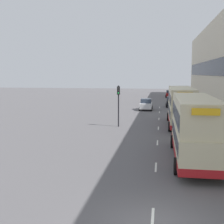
# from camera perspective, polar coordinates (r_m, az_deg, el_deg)

# --- Properties ---
(ground_plane) EXTENTS (220.00, 220.00, 0.00)m
(ground_plane) POSITION_cam_1_polar(r_m,az_deg,el_deg) (13.06, 7.38, -19.66)
(ground_plane) COLOR #5B595B
(pavement) EXTENTS (5.00, 93.00, 0.14)m
(pavement) POSITION_cam_1_polar(r_m,az_deg,el_deg) (50.89, 16.01, 0.25)
(pavement) COLOR #A39E93
(pavement) RESTS_ON ground_plane
(lane_mark_0) EXTENTS (0.12, 2.00, 0.01)m
(lane_mark_0) POSITION_cam_1_polar(r_m,az_deg,el_deg) (13.48, 7.44, -18.75)
(lane_mark_0) COLOR silver
(lane_mark_0) RESTS_ON ground_plane
(lane_mark_1) EXTENTS (0.12, 2.00, 0.01)m
(lane_mark_1) POSITION_cam_1_polar(r_m,az_deg,el_deg) (20.10, 8.02, -9.94)
(lane_mark_1) COLOR silver
(lane_mark_1) RESTS_ON ground_plane
(lane_mark_2) EXTENTS (0.12, 2.00, 0.01)m
(lane_mark_2) POSITION_cam_1_polar(r_m,az_deg,el_deg) (26.97, 8.30, -5.55)
(lane_mark_2) COLOR silver
(lane_mark_2) RESTS_ON ground_plane
(lane_mark_3) EXTENTS (0.12, 2.00, 0.01)m
(lane_mark_3) POSITION_cam_1_polar(r_m,az_deg,el_deg) (33.93, 8.47, -2.95)
(lane_mark_3) COLOR silver
(lane_mark_3) RESTS_ON ground_plane
(lane_mark_4) EXTENTS (0.12, 2.00, 0.01)m
(lane_mark_4) POSITION_cam_1_polar(r_m,az_deg,el_deg) (40.94, 8.57, -1.24)
(lane_mark_4) COLOR silver
(lane_mark_4) RESTS_ON ground_plane
(lane_mark_5) EXTENTS (0.12, 2.00, 0.01)m
(lane_mark_5) POSITION_cam_1_polar(r_m,az_deg,el_deg) (47.97, 8.65, -0.03)
(lane_mark_5) COLOR silver
(lane_mark_5) RESTS_ON ground_plane
(lane_mark_6) EXTENTS (0.12, 2.00, 0.01)m
(lane_mark_6) POSITION_cam_1_polar(r_m,az_deg,el_deg) (55.02, 8.71, 0.87)
(lane_mark_6) COLOR silver
(lane_mark_6) RESTS_ON ground_plane
(double_decker_bus_near) EXTENTS (2.85, 10.36, 4.30)m
(double_decker_bus_near) POSITION_cam_1_polar(r_m,az_deg,el_deg) (21.60, 14.81, -2.71)
(double_decker_bus_near) COLOR beige
(double_decker_bus_near) RESTS_ON ground_plane
(double_decker_bus_ahead) EXTENTS (2.85, 11.33, 4.30)m
(double_decker_bus_ahead) POSITION_cam_1_polar(r_m,az_deg,el_deg) (35.51, 12.49, 1.12)
(double_decker_bus_ahead) COLOR beige
(double_decker_bus_ahead) RESTS_ON ground_plane
(car_0) EXTENTS (2.06, 3.96, 1.84)m
(car_0) POSITION_cam_1_polar(r_m,az_deg,el_deg) (55.75, 10.89, 1.83)
(car_0) COLOR black
(car_0) RESTS_ON ground_plane
(car_1) EXTENTS (2.09, 4.04, 1.80)m
(car_1) POSITION_cam_1_polar(r_m,az_deg,el_deg) (50.63, 6.24, 1.38)
(car_1) COLOR silver
(car_1) RESTS_ON ground_plane
(car_2) EXTENTS (2.10, 4.12, 1.78)m
(car_2) POSITION_cam_1_polar(r_m,az_deg,el_deg) (78.27, 10.53, 3.29)
(car_2) COLOR maroon
(car_2) RESTS_ON ground_plane
(traffic_light_far_kerb) EXTENTS (0.30, 0.32, 4.55)m
(traffic_light_far_kerb) POSITION_cam_1_polar(r_m,az_deg,el_deg) (34.30, 1.19, 2.40)
(traffic_light_far_kerb) COLOR black
(traffic_light_far_kerb) RESTS_ON ground_plane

